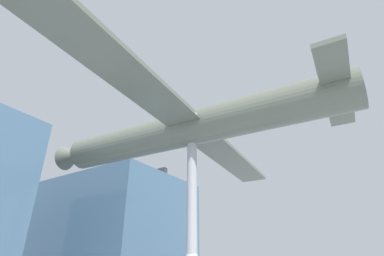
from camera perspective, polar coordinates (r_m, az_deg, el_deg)
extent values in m
cube|color=slate|center=(26.88, -17.03, -19.73)|extent=(8.50, 13.55, 8.70)
cube|color=#383A3F|center=(27.72, -15.76, -10.19)|extent=(0.36, 12.87, 0.60)
cylinder|color=#B7B7BC|center=(12.54, 0.00, -18.13)|extent=(0.43, 0.43, 7.08)
cylinder|color=slate|center=(13.84, 0.00, 0.00)|extent=(2.81, 14.19, 1.63)
cube|color=slate|center=(13.84, 0.00, 0.00)|extent=(18.80, 3.24, 0.18)
cube|color=slate|center=(12.60, 25.88, 6.44)|extent=(6.05, 1.50, 0.18)
cube|color=slate|center=(13.09, 25.07, 9.90)|extent=(0.27, 1.11, 1.79)
cone|color=slate|center=(18.51, -21.70, -5.04)|extent=(1.49, 1.49, 1.38)
sphere|color=black|center=(19.15, -23.43, -5.42)|extent=(0.44, 0.44, 0.44)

